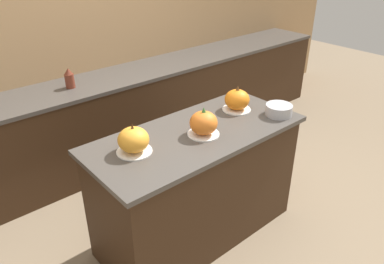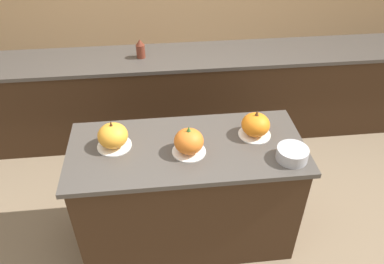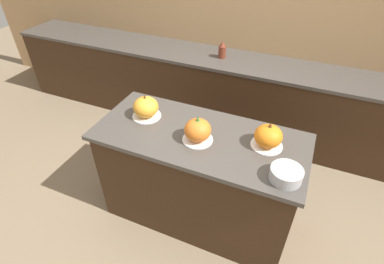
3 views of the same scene
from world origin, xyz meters
name	(u,v)px [view 1 (image 1 of 3)]	position (x,y,z in m)	size (l,w,h in m)	color
ground_plane	(196,231)	(0.00, 0.00, 0.00)	(12.00, 12.00, 0.00)	#847056
wall_back	(80,37)	(0.00, 1.71, 1.25)	(8.00, 0.06, 2.50)	tan
kitchen_island	(197,185)	(0.00, 0.00, 0.46)	(1.58, 0.71, 0.91)	#382314
back_counter	(106,123)	(0.00, 1.38, 0.46)	(6.00, 0.60, 0.91)	#382314
pumpkin_cake_left	(133,140)	(-0.48, 0.06, 1.00)	(0.23, 0.23, 0.21)	white
pumpkin_cake_center	(204,123)	(0.01, -0.05, 1.00)	(0.22, 0.22, 0.21)	white
pumpkin_cake_right	(237,100)	(0.48, 0.08, 1.00)	(0.22, 0.22, 0.20)	white
bottle_tall	(69,78)	(-0.30, 1.38, 1.00)	(0.08, 0.08, 0.18)	maroon
mixing_bowl	(279,110)	(0.65, -0.19, 0.95)	(0.20, 0.20, 0.08)	#ADADB2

